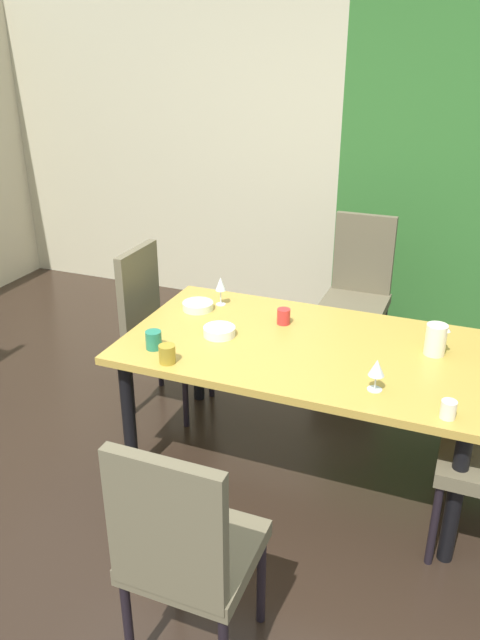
% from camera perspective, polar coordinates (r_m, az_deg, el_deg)
% --- Properties ---
extents(ground_plane, '(5.95, 5.63, 0.02)m').
position_cam_1_polar(ground_plane, '(3.36, -7.29, -16.52)').
color(ground_plane, black).
extents(back_panel_interior, '(3.17, 0.10, 2.58)m').
position_cam_1_polar(back_panel_interior, '(5.70, -7.03, 15.30)').
color(back_panel_interior, beige).
rests_on(back_panel_interior, ground_plane).
extents(dining_table, '(1.84, 1.05, 0.75)m').
position_cam_1_polar(dining_table, '(3.25, 5.93, -3.43)').
color(dining_table, gold).
rests_on(dining_table, ground_plane).
extents(chair_head_near, '(0.44, 0.44, 1.02)m').
position_cam_1_polar(chair_head_near, '(2.31, -5.12, -20.05)').
color(chair_head_near, brown).
rests_on(chair_head_near, ground_plane).
extents(chair_head_far, '(0.44, 0.44, 1.07)m').
position_cam_1_polar(chair_head_far, '(4.46, 10.76, 3.07)').
color(chair_head_far, brown).
rests_on(chair_head_far, ground_plane).
extents(chair_left_far, '(0.45, 0.44, 1.03)m').
position_cam_1_polar(chair_left_far, '(3.89, -7.59, -0.21)').
color(chair_left_far, brown).
rests_on(chair_left_far, ground_plane).
extents(wine_glass_near_window, '(0.06, 0.06, 0.17)m').
position_cam_1_polar(wine_glass_near_window, '(3.62, -1.79, 3.23)').
color(wine_glass_near_window, silver).
rests_on(wine_glass_near_window, dining_table).
extents(wine_glass_center, '(0.07, 0.07, 0.15)m').
position_cam_1_polar(wine_glass_center, '(2.81, 12.39, -4.36)').
color(wine_glass_center, silver).
rests_on(wine_glass_center, dining_table).
extents(serving_bowl_near_shelf, '(0.18, 0.18, 0.04)m').
position_cam_1_polar(serving_bowl_near_shelf, '(3.60, -3.87, 1.31)').
color(serving_bowl_near_shelf, '#E2F1CC').
rests_on(serving_bowl_near_shelf, dining_table).
extents(serving_bowl_south, '(0.17, 0.17, 0.05)m').
position_cam_1_polar(serving_bowl_south, '(3.28, -1.90, -1.03)').
color(serving_bowl_south, white).
rests_on(serving_bowl_south, dining_table).
extents(cup_corner, '(0.08, 0.08, 0.09)m').
position_cam_1_polar(cup_corner, '(3.02, -6.74, -3.10)').
color(cup_corner, '#A78B28').
rests_on(cup_corner, dining_table).
extents(cup_east, '(0.07, 0.07, 0.09)m').
position_cam_1_polar(cup_east, '(3.41, 4.01, 0.33)').
color(cup_east, red).
rests_on(cup_east, dining_table).
extents(cup_front, '(0.08, 0.08, 0.09)m').
position_cam_1_polar(cup_front, '(3.16, -7.90, -1.82)').
color(cup_front, '#23795C').
rests_on(cup_front, dining_table).
extents(cup_west, '(0.06, 0.06, 0.08)m').
position_cam_1_polar(cup_west, '(2.73, 18.51, -7.76)').
color(cup_west, white).
rests_on(cup_west, dining_table).
extents(pitcher_north, '(0.12, 0.10, 0.16)m').
position_cam_1_polar(pitcher_north, '(3.21, 17.48, -1.70)').
color(pitcher_north, white).
rests_on(pitcher_north, dining_table).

